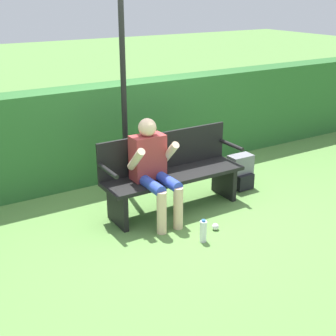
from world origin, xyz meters
name	(u,v)px	position (x,y,z in m)	size (l,w,h in m)	color
ground_plane	(174,209)	(0.00, 0.00, 0.00)	(40.00, 40.00, 0.00)	#5B8942
hedge_back	(121,130)	(0.00, 1.42, 0.67)	(12.00, 0.44, 1.34)	#2D662D
park_bench	(171,172)	(0.00, 0.07, 0.47)	(1.78, 0.50, 0.93)	black
person_seated	(153,166)	(-0.33, -0.07, 0.66)	(0.53, 0.66, 1.19)	#993333
backpack	(241,172)	(1.13, 0.10, 0.22)	(0.33, 0.26, 0.46)	slate
water_bottle	(203,231)	(-0.16, -0.84, 0.12)	(0.08, 0.08, 0.26)	white
signpost	(123,66)	(-0.28, 0.73, 1.69)	(0.37, 0.09, 2.97)	black
litter_crumple	(215,227)	(0.11, -0.70, 0.04)	(0.08, 0.08, 0.08)	silver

